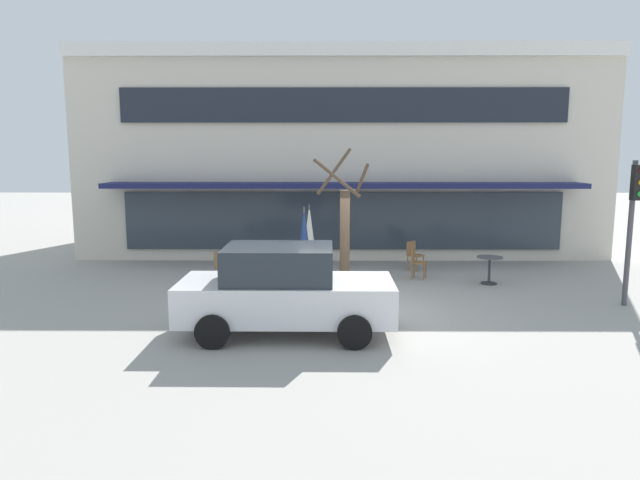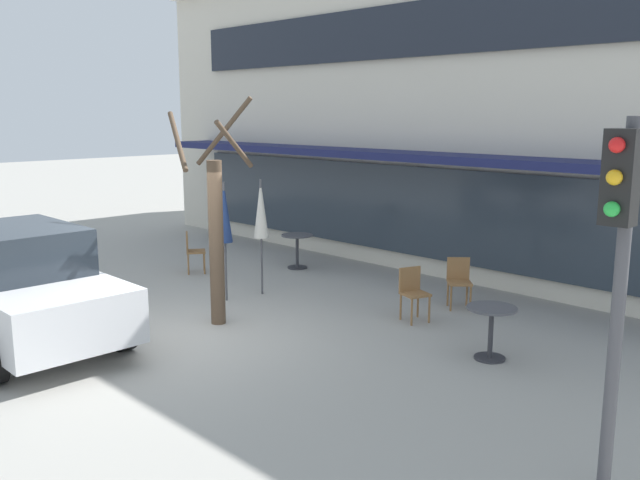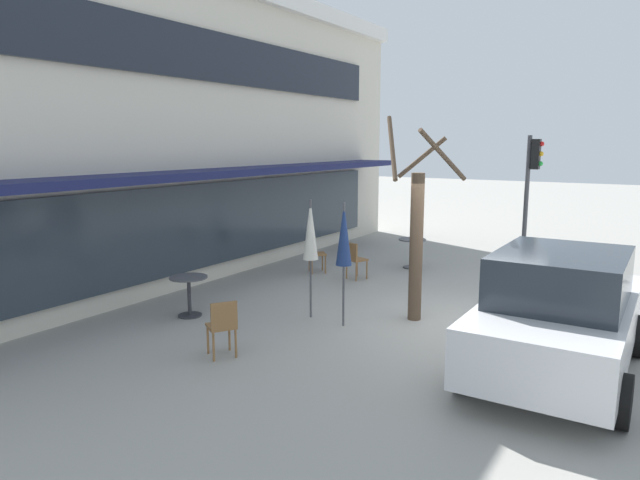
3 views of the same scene
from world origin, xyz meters
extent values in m
plane|color=#9E9B93|center=(0.00, 0.00, 0.00)|extent=(80.00, 80.00, 0.00)
cube|color=beige|center=(0.00, 10.00, 3.54)|extent=(18.00, 8.00, 7.08)
cube|color=silver|center=(0.00, 5.88, 6.83)|extent=(18.00, 0.24, 0.44)
cube|color=#191E4C|center=(0.00, 5.45, 2.55)|extent=(15.30, 1.10, 0.16)
cube|color=#1E232D|center=(0.00, 5.94, 5.10)|extent=(14.40, 0.10, 1.10)
cube|color=#2D3842|center=(0.00, 5.94, 1.35)|extent=(14.40, 0.10, 1.90)
cylinder|color=#333338|center=(-2.16, 4.45, 0.01)|extent=(0.44, 0.44, 0.03)
cylinder|color=#333338|center=(-2.16, 4.45, 0.38)|extent=(0.07, 0.07, 0.70)
cylinder|color=#4C4C51|center=(-2.16, 4.45, 0.74)|extent=(0.70, 0.70, 0.03)
cylinder|color=#333338|center=(3.91, 2.55, 0.01)|extent=(0.44, 0.44, 0.03)
cylinder|color=#333338|center=(3.91, 2.55, 0.38)|extent=(0.07, 0.07, 0.70)
cylinder|color=#4C4C51|center=(3.91, 2.55, 0.74)|extent=(0.70, 0.70, 0.03)
cylinder|color=#4C4C51|center=(-1.14, 1.73, 1.10)|extent=(0.04, 0.04, 2.20)
cone|color=navy|center=(-1.14, 1.73, 1.65)|extent=(0.28, 0.28, 1.10)
cylinder|color=#4C4C51|center=(-1.03, 2.49, 1.10)|extent=(0.04, 0.04, 2.20)
cone|color=silver|center=(-1.03, 2.49, 1.65)|extent=(0.28, 0.28, 1.10)
cylinder|color=olive|center=(2.31, 3.29, 0.23)|extent=(0.04, 0.04, 0.45)
cylinder|color=olive|center=(2.19, 2.97, 0.23)|extent=(0.04, 0.04, 0.45)
cylinder|color=olive|center=(1.99, 3.41, 0.23)|extent=(0.04, 0.04, 0.45)
cylinder|color=olive|center=(1.87, 3.09, 0.23)|extent=(0.04, 0.04, 0.45)
cube|color=olive|center=(2.09, 3.19, 0.47)|extent=(0.51, 0.51, 0.04)
cube|color=olive|center=(1.92, 3.25, 0.69)|extent=(0.17, 0.39, 0.40)
cylinder|color=olive|center=(2.42, 4.34, 0.23)|extent=(0.04, 0.04, 0.45)
cylinder|color=olive|center=(2.17, 4.11, 0.23)|extent=(0.04, 0.04, 0.45)
cylinder|color=olive|center=(2.18, 4.59, 0.23)|extent=(0.04, 0.04, 0.45)
cylinder|color=olive|center=(1.94, 4.35, 0.23)|extent=(0.04, 0.04, 0.45)
cube|color=olive|center=(2.18, 4.35, 0.47)|extent=(0.57, 0.57, 0.04)
cube|color=olive|center=(2.05, 4.48, 0.69)|extent=(0.32, 0.31, 0.40)
cylinder|color=olive|center=(-3.43, 2.83, 0.23)|extent=(0.04, 0.04, 0.45)
cylinder|color=olive|center=(-3.14, 2.64, 0.23)|extent=(0.04, 0.04, 0.45)
cylinder|color=olive|center=(-3.61, 2.54, 0.23)|extent=(0.04, 0.04, 0.45)
cylinder|color=olive|center=(-3.33, 2.35, 0.23)|extent=(0.04, 0.04, 0.45)
cube|color=olive|center=(-3.38, 2.59, 0.47)|extent=(0.55, 0.55, 0.04)
cube|color=olive|center=(-3.48, 2.44, 0.69)|extent=(0.36, 0.25, 0.40)
cube|color=silver|center=(-1.37, -1.86, 0.70)|extent=(4.21, 1.82, 0.76)
cube|color=#232B33|center=(-1.52, -1.86, 1.42)|extent=(2.11, 1.61, 0.68)
cylinder|color=black|center=(-0.06, -0.97, 0.32)|extent=(0.64, 0.22, 0.64)
cylinder|color=black|center=(-0.07, -2.77, 0.32)|extent=(0.64, 0.22, 0.64)
cylinder|color=black|center=(-2.66, -0.95, 0.32)|extent=(0.64, 0.22, 0.64)
cylinder|color=black|center=(-2.67, -2.75, 0.32)|extent=(0.64, 0.22, 0.64)
cylinder|color=brown|center=(-0.13, 0.80, 1.34)|extent=(0.24, 0.24, 2.68)
cylinder|color=brown|center=(0.28, 0.91, 2.94)|extent=(0.30, 0.88, 0.77)
cylinder|color=brown|center=(-0.38, 1.20, 3.12)|extent=(0.89, 0.61, 1.13)
cylinder|color=brown|center=(-0.34, 0.29, 3.00)|extent=(1.11, 0.52, 0.89)
cylinder|color=#47474C|center=(6.47, 0.33, 1.70)|extent=(0.12, 0.12, 3.40)
cube|color=black|center=(6.47, 0.15, 2.90)|extent=(0.26, 0.20, 0.80)
sphere|color=green|center=(6.47, 0.02, 2.65)|extent=(0.13, 0.13, 0.13)
camera|label=1|loc=(-0.64, -12.81, 3.54)|focal=32.00mm
camera|label=2|loc=(8.70, -5.53, 3.43)|focal=38.00mm
camera|label=3|loc=(-9.62, -3.03, 3.21)|focal=32.00mm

